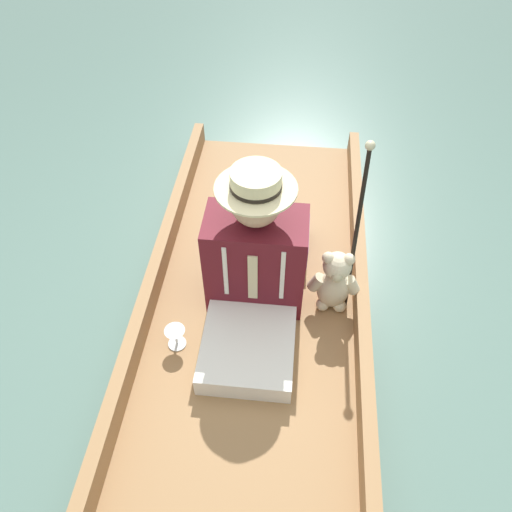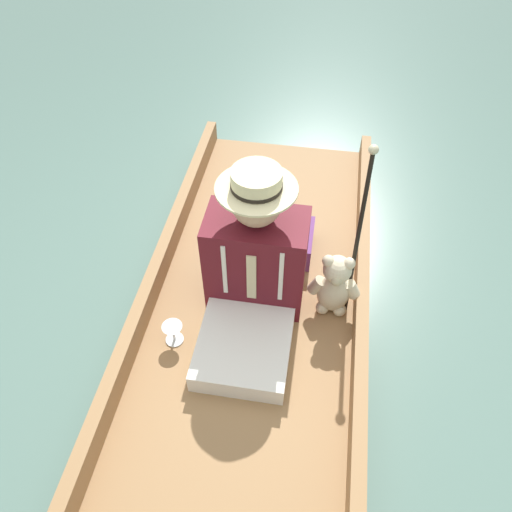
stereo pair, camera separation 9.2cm
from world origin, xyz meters
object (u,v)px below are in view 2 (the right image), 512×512
seated_person (255,268)px  teddy_bear (334,286)px  wine_glass (173,330)px  walking_cane (361,222)px

seated_person → teddy_bear: bearing=-166.4°
seated_person → teddy_bear: 0.40m
teddy_bear → seated_person: bearing=7.6°
wine_glass → walking_cane: (-0.80, -0.43, 0.42)m
seated_person → wine_glass: seated_person is taller
seated_person → wine_glass: (0.35, 0.26, -0.21)m
walking_cane → teddy_bear: bearing=59.0°
wine_glass → seated_person: bearing=-143.0°
wine_glass → walking_cane: 1.00m
teddy_bear → wine_glass: bearing=23.3°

